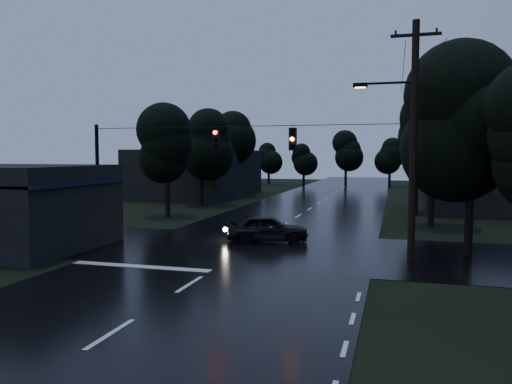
% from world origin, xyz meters
% --- Properties ---
extents(ground, '(160.00, 160.00, 0.00)m').
position_xyz_m(ground, '(0.00, 0.00, 0.00)').
color(ground, black).
rests_on(ground, ground).
extents(main_road, '(12.00, 120.00, 0.02)m').
position_xyz_m(main_road, '(0.00, 30.00, 0.00)').
color(main_road, black).
rests_on(main_road, ground).
extents(cross_street, '(60.00, 9.00, 0.02)m').
position_xyz_m(cross_street, '(0.00, 12.00, 0.00)').
color(cross_street, black).
rests_on(cross_street, ground).
extents(building_far_right, '(10.00, 14.00, 4.40)m').
position_xyz_m(building_far_right, '(14.00, 34.00, 2.20)').
color(building_far_right, black).
rests_on(building_far_right, ground).
extents(building_far_left, '(10.00, 16.00, 5.00)m').
position_xyz_m(building_far_left, '(-14.00, 40.00, 2.50)').
color(building_far_left, black).
rests_on(building_far_left, ground).
extents(utility_pole_main, '(3.50, 0.30, 10.00)m').
position_xyz_m(utility_pole_main, '(7.41, 11.00, 5.26)').
color(utility_pole_main, black).
rests_on(utility_pole_main, ground).
extents(utility_pole_far, '(2.00, 0.30, 7.50)m').
position_xyz_m(utility_pole_far, '(8.30, 28.00, 3.88)').
color(utility_pole_far, black).
rests_on(utility_pole_far, ground).
extents(anchor_pole_left, '(0.18, 0.18, 6.00)m').
position_xyz_m(anchor_pole_left, '(-7.50, 11.00, 3.00)').
color(anchor_pole_left, black).
rests_on(anchor_pole_left, ground).
extents(span_signals, '(15.00, 0.37, 1.12)m').
position_xyz_m(span_signals, '(0.56, 10.99, 5.24)').
color(span_signals, black).
rests_on(span_signals, ground).
extents(tree_corner_near, '(4.48, 4.48, 9.44)m').
position_xyz_m(tree_corner_near, '(10.00, 13.00, 5.99)').
color(tree_corner_near, black).
rests_on(tree_corner_near, ground).
extents(tree_left_a, '(3.92, 3.92, 8.26)m').
position_xyz_m(tree_left_a, '(-9.00, 22.00, 5.24)').
color(tree_left_a, black).
rests_on(tree_left_a, ground).
extents(tree_left_b, '(4.20, 4.20, 8.85)m').
position_xyz_m(tree_left_b, '(-9.60, 30.00, 5.62)').
color(tree_left_b, black).
rests_on(tree_left_b, ground).
extents(tree_left_c, '(4.48, 4.48, 9.44)m').
position_xyz_m(tree_left_c, '(-10.20, 40.00, 5.99)').
color(tree_left_c, black).
rests_on(tree_left_c, ground).
extents(tree_right_a, '(4.20, 4.20, 8.85)m').
position_xyz_m(tree_right_a, '(9.00, 22.00, 5.62)').
color(tree_right_a, black).
rests_on(tree_right_a, ground).
extents(tree_right_b, '(4.48, 4.48, 9.44)m').
position_xyz_m(tree_right_b, '(9.60, 30.00, 5.99)').
color(tree_right_b, black).
rests_on(tree_right_b, ground).
extents(tree_right_c, '(4.76, 4.76, 10.03)m').
position_xyz_m(tree_right_c, '(10.20, 40.00, 6.37)').
color(tree_right_c, black).
rests_on(tree_right_c, ground).
extents(car, '(4.50, 2.73, 1.43)m').
position_xyz_m(car, '(0.50, 13.98, 0.72)').
color(car, black).
rests_on(car, ground).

